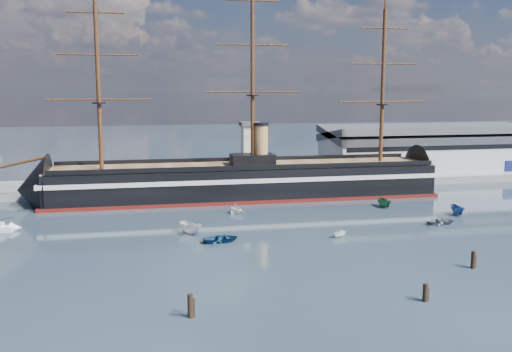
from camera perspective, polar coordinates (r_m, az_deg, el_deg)
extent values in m
plane|color=#222D3E|center=(114.61, 1.33, -4.02)|extent=(600.00, 600.00, 0.00)
cube|color=slate|center=(151.27, 1.76, -0.91)|extent=(180.00, 18.00, 2.00)
cube|color=#B7BABC|center=(171.99, 17.14, 2.22)|extent=(62.00, 20.00, 10.00)
cube|color=#3F4247|center=(171.49, 17.23, 4.08)|extent=(63.00, 21.00, 2.00)
cube|color=silver|center=(145.56, -0.61, 2.29)|extent=(4.00, 4.00, 14.00)
cube|color=#3F4247|center=(144.92, -0.61, 5.24)|extent=(5.00, 5.00, 1.00)
cube|color=black|center=(132.80, -1.19, -0.50)|extent=(88.26, 17.51, 7.00)
cube|color=silver|center=(132.61, -1.19, 0.01)|extent=(90.27, 17.78, 1.00)
cube|color=#59140F|center=(133.43, -1.18, -2.05)|extent=(90.26, 17.74, 0.90)
cone|color=black|center=(132.02, -21.40, -1.29)|extent=(14.27, 15.92, 15.68)
cone|color=black|center=(148.96, 16.64, 0.02)|extent=(11.27, 15.87, 15.68)
cube|color=brown|center=(132.27, -1.19, 1.04)|extent=(88.24, 16.23, 0.40)
cube|color=black|center=(132.49, -0.35, 1.66)|extent=(10.10, 6.17, 2.50)
cylinder|color=tan|center=(132.54, 0.50, 3.19)|extent=(3.20, 3.20, 9.00)
cylinder|color=#381E0F|center=(132.25, -23.88, 0.90)|extent=(17.76, 1.00, 4.43)
cylinder|color=#381E0F|center=(128.74, -15.51, 9.08)|extent=(0.90, 0.90, 38.00)
cylinder|color=#381E0F|center=(131.55, -0.35, 10.25)|extent=(0.90, 0.90, 42.00)
cylinder|color=#381E0F|center=(141.71, 12.55, 8.72)|extent=(0.90, 0.90, 36.00)
imported|color=white|center=(101.15, -6.52, -5.80)|extent=(7.25, 5.41, 2.75)
imported|color=navy|center=(95.62, -3.50, -6.61)|extent=(2.02, 3.91, 1.74)
imported|color=#285E3B|center=(126.04, 12.71, -3.07)|extent=(5.94, 2.45, 2.33)
imported|color=white|center=(117.08, -2.02, -3.75)|extent=(6.53, 5.11, 2.20)
imported|color=slate|center=(113.20, 18.05, -4.62)|extent=(1.49, 3.46, 1.59)
imported|color=#274987|center=(122.78, 19.50, -3.67)|extent=(6.11, 3.03, 2.34)
imported|color=white|center=(99.49, 8.38, -6.08)|extent=(2.59, 3.51, 1.33)
cylinder|color=black|center=(65.85, -6.57, -13.88)|extent=(0.64, 0.64, 3.45)
cylinder|color=black|center=(72.82, 16.53, -11.94)|extent=(0.64, 0.64, 2.91)
cylinder|color=black|center=(87.62, 20.85, -8.62)|extent=(0.64, 0.64, 3.23)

